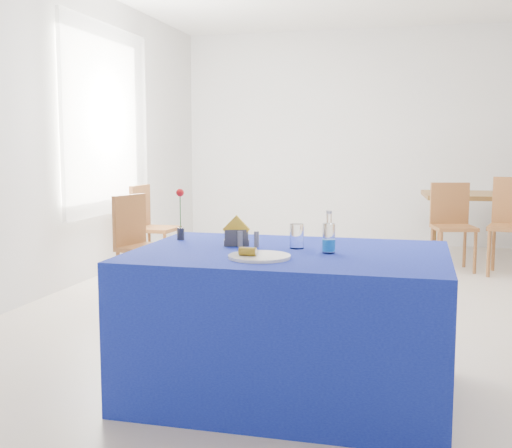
{
  "coord_description": "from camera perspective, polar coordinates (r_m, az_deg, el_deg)",
  "views": [
    {
      "loc": [
        0.6,
        -5.08,
        1.3
      ],
      "look_at": [
        -0.16,
        -2.07,
        0.92
      ],
      "focal_mm": 45.0,
      "sensor_mm": 36.0,
      "label": 1
    }
  ],
  "objects": [
    {
      "name": "drinking_glass",
      "position": [
        3.38,
        3.65,
        -1.09
      ],
      "size": [
        0.07,
        0.07,
        0.13
      ],
      "primitive_type": "cylinder",
      "color": "white",
      "rests_on": "blue_table"
    },
    {
      "name": "rose_vase",
      "position": [
        3.7,
        -6.74,
        0.72
      ],
      "size": [
        0.05,
        0.05,
        0.29
      ],
      "color": "#27272C",
      "rests_on": "blue_table"
    },
    {
      "name": "salt_shaker",
      "position": [
        3.43,
        -1.43,
        -1.33
      ],
      "size": [
        0.03,
        0.03,
        0.08
      ],
      "primitive_type": "cylinder",
      "color": "gray",
      "rests_on": "blue_table"
    },
    {
      "name": "water_bottle",
      "position": [
        3.25,
        6.48,
        -1.34
      ],
      "size": [
        0.07,
        0.07,
        0.21
      ],
      "color": "silver",
      "rests_on": "blue_table"
    },
    {
      "name": "oak_table",
      "position": [
        7.8,
        20.26,
        2.0
      ],
      "size": [
        1.58,
        1.09,
        0.76
      ],
      "color": "brown",
      "rests_on": "floor"
    },
    {
      "name": "napkin_holder",
      "position": [
        3.47,
        -1.76,
        -1.15
      ],
      "size": [
        0.15,
        0.09,
        0.17
      ],
      "color": "#39393E",
      "rests_on": "blue_table"
    },
    {
      "name": "banana_pieces",
      "position": [
        3.07,
        -0.72,
        -2.45
      ],
      "size": [
        0.09,
        0.04,
        0.04
      ],
      "color": "gold",
      "rests_on": "plate"
    },
    {
      "name": "plate",
      "position": [
        3.09,
        0.3,
        -2.91
      ],
      "size": [
        0.3,
        0.3,
        0.01
      ],
      "primitive_type": "cylinder",
      "color": "white",
      "rests_on": "blue_table"
    },
    {
      "name": "chair_win_a",
      "position": [
        5.53,
        -10.36,
        -1.32
      ],
      "size": [
        0.48,
        0.48,
        0.88
      ],
      "rotation": [
        0.0,
        0.0,
        1.31
      ],
      "color": "brown",
      "rests_on": "floor"
    },
    {
      "name": "chair_bg_left",
      "position": [
        7.04,
        17.0,
        0.38
      ],
      "size": [
        0.49,
        0.49,
        0.91
      ],
      "rotation": [
        0.0,
        0.0,
        0.23
      ],
      "color": "brown",
      "rests_on": "floor"
    },
    {
      "name": "room_shell",
      "position": [
        5.13,
        7.59,
        11.96
      ],
      "size": [
        7.0,
        7.0,
        7.0
      ],
      "color": "silver",
      "rests_on": "ground"
    },
    {
      "name": "pepper_shaker",
      "position": [
        3.42,
        0.04,
        -1.36
      ],
      "size": [
        0.03,
        0.03,
        0.08
      ],
      "primitive_type": "cylinder",
      "color": "slate",
      "rests_on": "blue_table"
    },
    {
      "name": "chair_win_b",
      "position": [
        6.73,
        -9.48,
        0.21
      ],
      "size": [
        0.42,
        0.42,
        0.89
      ],
      "rotation": [
        0.0,
        0.0,
        1.52
      ],
      "color": "brown",
      "rests_on": "floor"
    },
    {
      "name": "floor",
      "position": [
        5.27,
        7.28,
        -7.32
      ],
      "size": [
        7.0,
        7.0,
        0.0
      ],
      "primitive_type": "plane",
      "color": "beige",
      "rests_on": "ground"
    },
    {
      "name": "curtain",
      "position": [
        6.6,
        -13.01,
        9.0
      ],
      "size": [
        0.04,
        1.75,
        1.85
      ],
      "primitive_type": "cube",
      "color": "white",
      "rests_on": "room_shell"
    },
    {
      "name": "blue_table",
      "position": [
        3.39,
        2.97,
        -8.74
      ],
      "size": [
        1.6,
        1.1,
        0.76
      ],
      "color": "navy",
      "rests_on": "floor"
    },
    {
      "name": "window_pane",
      "position": [
        6.63,
        -13.55,
        8.98
      ],
      "size": [
        0.04,
        1.5,
        1.6
      ],
      "primitive_type": "cube",
      "color": "white",
      "rests_on": "room_shell"
    }
  ]
}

